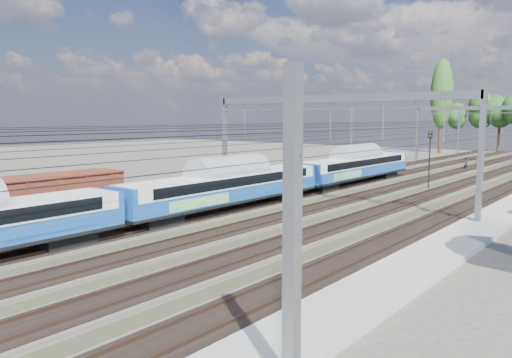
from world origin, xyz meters
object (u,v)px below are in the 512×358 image
Objects in this scene: emu_train at (225,181)px; worker at (466,164)px; freight_boxcar at (17,203)px; signal_near at (430,152)px.

emu_train is 44.12m from worker.
freight_boxcar is at bearing -108.53° from emu_train.
signal_near is (11.64, 36.15, 1.59)m from freight_boxcar.
emu_train is at bearing 71.47° from freight_boxcar.
signal_near reaches higher than freight_boxcar.
signal_near reaches higher than emu_train.
emu_train reaches higher than worker.
emu_train reaches higher than freight_boxcar.
worker is (4.58, 43.85, -1.57)m from emu_train.
worker is (9.08, 57.28, -1.21)m from freight_boxcar.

